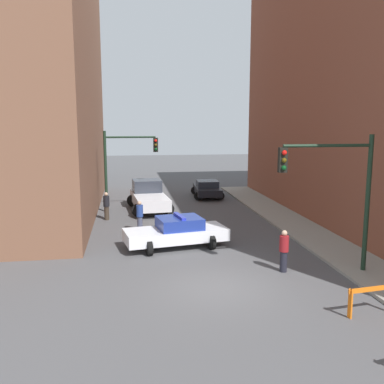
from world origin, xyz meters
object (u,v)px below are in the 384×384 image
(white_truck, at_px, (149,196))
(pedestrian_sidewalk, at_px, (284,250))
(pedestrian_corner, at_px, (106,206))
(parked_car_near, at_px, (207,188))
(traffic_light_far, at_px, (123,159))
(traffic_light_near, at_px, (340,183))
(pedestrian_crossing, at_px, (140,216))
(police_car, at_px, (177,232))
(barrier_mid, at_px, (371,296))

(white_truck, relative_size, pedestrian_sidewalk, 3.34)
(white_truck, bearing_deg, pedestrian_corner, -140.43)
(pedestrian_corner, bearing_deg, white_truck, -164.05)
(parked_car_near, bearing_deg, traffic_light_far, -141.06)
(traffic_light_near, distance_m, parked_car_near, 17.70)
(parked_car_near, bearing_deg, traffic_light_near, -80.85)
(pedestrian_crossing, distance_m, pedestrian_corner, 3.61)
(traffic_light_near, height_order, pedestrian_sidewalk, traffic_light_near)
(traffic_light_far, distance_m, police_car, 9.15)
(parked_car_near, xyz_separation_m, pedestrian_corner, (-7.33, -6.74, 0.19))
(traffic_light_near, xyz_separation_m, white_truck, (-6.42, 13.21, -2.62))
(traffic_light_near, height_order, white_truck, traffic_light_near)
(traffic_light_near, distance_m, pedestrian_sidewalk, 3.29)
(traffic_light_far, height_order, parked_car_near, traffic_light_far)
(pedestrian_sidewalk, bearing_deg, pedestrian_corner, -162.75)
(pedestrian_crossing, bearing_deg, traffic_light_far, -163.17)
(traffic_light_near, height_order, parked_car_near, traffic_light_near)
(pedestrian_crossing, height_order, pedestrian_corner, same)
(pedestrian_corner, bearing_deg, pedestrian_sidewalk, 97.12)
(white_truck, distance_m, pedestrian_corner, 3.67)
(police_car, xyz_separation_m, barrier_mid, (4.97, -7.94, -0.11))
(traffic_light_far, relative_size, barrier_mid, 3.26)
(parked_car_near, distance_m, pedestrian_corner, 9.96)
(white_truck, xyz_separation_m, pedestrian_sidewalk, (4.58, -12.63, -0.04))
(police_car, bearing_deg, barrier_mid, -158.06)
(pedestrian_sidewalk, distance_m, barrier_mid, 4.22)
(parked_car_near, height_order, pedestrian_crossing, pedestrian_crossing)
(traffic_light_far, height_order, white_truck, traffic_light_far)
(traffic_light_near, xyz_separation_m, barrier_mid, (-0.60, -3.44, -2.91))
(traffic_light_far, relative_size, police_car, 1.05)
(traffic_light_near, xyz_separation_m, traffic_light_far, (-8.03, 12.89, -0.13))
(pedestrian_crossing, relative_size, pedestrian_corner, 1.00)
(police_car, distance_m, pedestrian_corner, 7.06)
(white_truck, xyz_separation_m, pedestrian_crossing, (-0.76, -5.66, -0.04))
(pedestrian_crossing, bearing_deg, pedestrian_corner, -141.25)
(traffic_light_near, bearing_deg, pedestrian_crossing, 133.53)
(traffic_light_far, xyz_separation_m, pedestrian_sidewalk, (6.19, -12.31, -2.54))
(white_truck, bearing_deg, pedestrian_sidewalk, -74.91)
(pedestrian_sidewalk, bearing_deg, barrier_mid, -1.15)
(police_car, height_order, barrier_mid, police_car)
(white_truck, relative_size, parked_car_near, 1.26)
(traffic_light_near, bearing_deg, pedestrian_sidewalk, 162.48)
(parked_car_near, bearing_deg, pedestrian_crossing, -115.50)
(barrier_mid, bearing_deg, pedestrian_sidewalk, 107.17)
(traffic_light_far, distance_m, pedestrian_crossing, 5.98)
(white_truck, relative_size, pedestrian_corner, 3.34)
(traffic_light_near, height_order, barrier_mid, traffic_light_near)
(police_car, relative_size, pedestrian_sidewalk, 2.98)
(pedestrian_crossing, distance_m, barrier_mid, 12.81)
(traffic_light_far, bearing_deg, police_car, -73.62)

